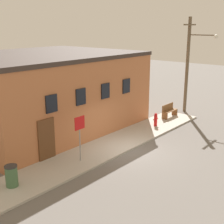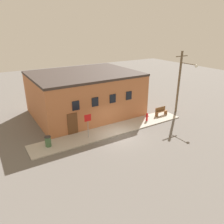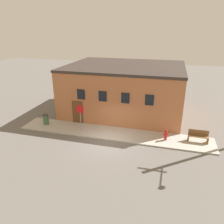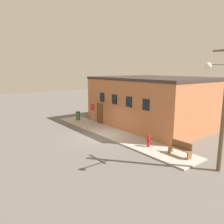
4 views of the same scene
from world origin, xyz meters
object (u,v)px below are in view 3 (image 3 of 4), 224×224
fire_hydrant (166,135)px  stop_sign (80,113)px  trash_bin (46,119)px  bench (198,136)px

fire_hydrant → stop_sign: size_ratio=0.39×
fire_hydrant → trash_bin: bearing=178.9°
fire_hydrant → trash_bin: 10.79m
fire_hydrant → bench: bearing=9.0°
stop_sign → trash_bin: stop_sign is taller
stop_sign → bench: size_ratio=1.51×
fire_hydrant → stop_sign: bearing=-178.8°
fire_hydrant → bench: 2.47m
stop_sign → trash_bin: (-3.64, 0.36, -1.13)m
stop_sign → trash_bin: bearing=174.3°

